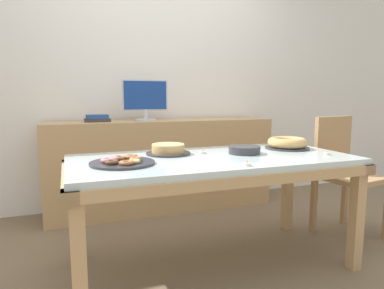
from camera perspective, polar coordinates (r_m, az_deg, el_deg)
ground_plane at (r=2.40m, az=3.35°, el=-19.31°), size 12.00×12.00×0.00m
wall_back at (r=3.58m, az=-6.39°, el=11.15°), size 8.00×0.10×2.60m
dining_table at (r=2.18m, az=3.49°, el=-4.24°), size 1.80×0.85×0.72m
chair at (r=3.00m, az=23.93°, el=-3.77°), size 0.48×0.48×0.94m
sideboard at (r=3.35m, az=-4.93°, el=-3.44°), size 2.16×0.44×0.88m
computer_monitor at (r=3.24m, az=-7.79°, el=7.31°), size 0.42×0.20×0.38m
book_stack at (r=3.18m, az=-15.50°, el=4.22°), size 0.22×0.16×0.06m
cake_chocolate_round at (r=2.25m, az=-3.99°, el=-0.85°), size 0.29×0.29×0.07m
cake_golden_bundt at (r=2.58m, az=15.59°, el=0.19°), size 0.32×0.32×0.08m
pastry_platter at (r=1.96m, az=-11.54°, el=-2.84°), size 0.36×0.36×0.04m
plate_stack at (r=2.30m, az=8.73°, el=-0.89°), size 0.21×0.21×0.05m
tealight_left_edge at (r=1.89m, az=9.17°, el=-3.24°), size 0.04×0.04×0.04m
tealight_centre at (r=2.39m, az=21.57°, el=-1.39°), size 0.04×0.04×0.04m
tealight_right_edge at (r=2.27m, az=1.78°, el=-1.30°), size 0.04×0.04×0.04m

